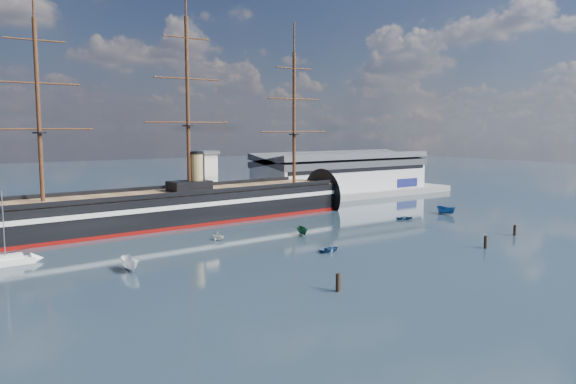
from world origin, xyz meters
TOP-DOWN VIEW (x-y plane):
  - ground at (0.00, 40.00)m, footprint 600.00×600.00m
  - quay at (10.00, 76.00)m, footprint 180.00×18.00m
  - warehouse at (58.00, 80.00)m, footprint 63.00×21.00m
  - quay_tower at (3.00, 73.00)m, footprint 5.00×5.00m
  - warship at (-12.63, 60.00)m, footprint 113.36×21.84m
  - sailboat at (-53.46, 37.35)m, footprint 8.03×2.40m
  - motorboat_a at (-38.03, 21.57)m, footprint 7.28×3.13m
  - motorboat_b at (-2.16, 13.72)m, footprint 1.58×3.08m
  - motorboat_c at (3.51, 29.89)m, footprint 6.01×3.65m
  - motorboat_d at (-14.12, 35.72)m, footprint 5.69×3.99m
  - motorboat_e at (37.46, 31.44)m, footprint 2.09×2.99m
  - motorboat_f at (53.24, 31.22)m, footprint 6.99×2.78m
  - piling_near_left at (-17.92, -7.00)m, footprint 0.64×0.64m
  - piling_near_right at (24.23, -1.57)m, footprint 0.64×0.64m
  - piling_far_right at (40.80, 2.77)m, footprint 0.64×0.64m

SIDE VIEW (x-z plane):
  - ground at x=0.00m, z-range 0.00..0.00m
  - quay at x=10.00m, z-range -1.00..1.00m
  - motorboat_a at x=-38.03m, z-range -1.42..1.42m
  - motorboat_b at x=-2.16m, z-range -0.69..0.69m
  - motorboat_c at x=3.51m, z-range -1.13..1.13m
  - motorboat_d at x=-14.12m, z-range -0.96..0.96m
  - motorboat_e at x=37.46m, z-range -0.65..0.65m
  - motorboat_f at x=53.24m, z-range -1.38..1.38m
  - piling_near_left at x=-17.92m, z-range -1.68..1.68m
  - piling_near_right at x=24.23m, z-range -1.60..1.60m
  - piling_far_right at x=40.80m, z-range -1.49..1.49m
  - sailboat at x=-53.46m, z-range -5.59..7.23m
  - warship at x=-12.63m, z-range -22.93..31.01m
  - warehouse at x=58.00m, z-range 2.18..13.78m
  - quay_tower at x=3.00m, z-range 2.25..17.25m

